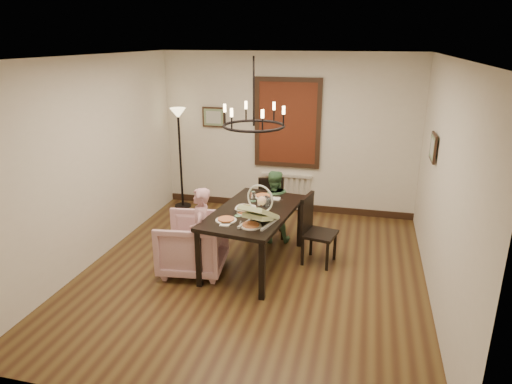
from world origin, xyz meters
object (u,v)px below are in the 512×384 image
at_px(chair_right, 320,230).
at_px(elderly_woman, 201,239).
at_px(baby_bouncer, 259,211).
at_px(floor_lamp, 180,160).
at_px(dining_table, 254,216).
at_px(drinking_glass, 268,202).
at_px(seated_man, 273,212).
at_px(chair_far, 271,209).
at_px(armchair, 192,244).

xyz_separation_m(chair_right, elderly_woman, (-1.48, -0.69, 0.01)).
height_order(baby_bouncer, floor_lamp, floor_lamp).
distance_m(dining_table, elderly_woman, 0.78).
height_order(drinking_glass, floor_lamp, floor_lamp).
bearing_deg(seated_man, baby_bouncer, 78.58).
height_order(chair_right, floor_lamp, floor_lamp).
bearing_deg(elderly_woman, chair_far, 142.99).
height_order(elderly_woman, baby_bouncer, baby_bouncer).
bearing_deg(chair_far, drinking_glass, -96.79).
xyz_separation_m(seated_man, baby_bouncer, (0.09, -1.27, 0.51)).
xyz_separation_m(chair_right, armchair, (-1.63, -0.64, -0.11)).
relative_size(baby_bouncer, floor_lamp, 0.29).
relative_size(armchair, floor_lamp, 0.47).
height_order(dining_table, baby_bouncer, baby_bouncer).
xyz_separation_m(dining_table, chair_right, (0.87, 0.27, -0.23)).
distance_m(dining_table, floor_lamp, 2.66).
xyz_separation_m(armchair, elderly_woman, (0.15, -0.05, 0.11)).
xyz_separation_m(chair_right, floor_lamp, (-2.73, 1.63, 0.41)).
height_order(chair_far, floor_lamp, floor_lamp).
bearing_deg(chair_far, dining_table, -106.96).
height_order(dining_table, chair_right, chair_right).
xyz_separation_m(armchair, seated_man, (0.85, 1.21, 0.08)).
bearing_deg(armchair, baby_bouncer, 78.76).
bearing_deg(armchair, drinking_glass, 112.80).
distance_m(elderly_woman, floor_lamp, 2.67).
xyz_separation_m(elderly_woman, drinking_glass, (0.77, 0.58, 0.38)).
bearing_deg(dining_table, floor_lamp, 141.88).
height_order(chair_right, baby_bouncer, baby_bouncer).
bearing_deg(floor_lamp, seated_man, -28.70).
xyz_separation_m(seated_man, floor_lamp, (-1.95, 1.07, 0.43)).
bearing_deg(dining_table, drinking_glass, 53.05).
height_order(chair_right, armchair, chair_right).
relative_size(chair_right, baby_bouncer, 1.88).
bearing_deg(seated_man, dining_table, 68.48).
distance_m(seated_man, drinking_glass, 0.79).
bearing_deg(chair_far, armchair, -134.99).
bearing_deg(chair_right, armchair, 123.42).
bearing_deg(elderly_woman, chair_right, 102.05).
distance_m(chair_far, chair_right, 1.12).
distance_m(armchair, drinking_glass, 1.17).
height_order(dining_table, seated_man, seated_man).
distance_m(dining_table, chair_far, 1.05).
bearing_deg(baby_bouncer, chair_right, 60.89).
bearing_deg(seated_man, floor_lamp, -44.07).
bearing_deg(drinking_glass, armchair, -149.95).
relative_size(baby_bouncer, drinking_glass, 3.52).
distance_m(baby_bouncer, drinking_glass, 0.60).
distance_m(elderly_woman, seated_man, 1.44).
distance_m(chair_right, baby_bouncer, 1.10).
relative_size(chair_right, elderly_woman, 0.98).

